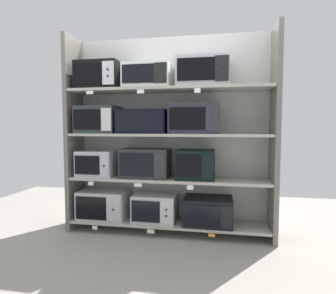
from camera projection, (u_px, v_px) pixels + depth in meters
The scene contains 29 objects.
ground at pixel (146, 279), 2.30m from camera, with size 6.24×6.00×0.02m, color gray.
back_panel at pixel (171, 134), 3.42m from camera, with size 2.44×0.04×2.29m, color #B2B2AD.
upright_left at pixel (74, 134), 3.41m from camera, with size 0.05×0.41×2.29m, color #68645B.
upright_right at pixel (275, 135), 3.00m from camera, with size 0.05×0.41×2.29m, color #68645B.
shelf_0 at pixel (168, 222), 3.28m from camera, with size 2.24×0.41×0.03m, color #ADA899.
microwave_0 at pixel (104, 204), 3.40m from camera, with size 0.57×0.42×0.33m.
microwave_1 at pixel (155, 207), 3.29m from camera, with size 0.49×0.37×0.31m.
microwave_2 at pixel (208, 211), 3.18m from camera, with size 0.54×0.43×0.30m.
price_tag_0 at pixel (95, 228), 3.22m from camera, with size 0.06×0.00×0.04m, color beige.
price_tag_1 at pixel (151, 231), 3.10m from camera, with size 0.08×0.00×0.04m, color beige.
price_tag_2 at pixel (212, 235), 2.98m from camera, with size 0.07×0.00×0.04m, color orange.
shelf_1 at pixel (168, 179), 3.24m from camera, with size 2.24×0.41×0.03m, color #ADA899.
microwave_3 at pixel (98, 163), 3.38m from camera, with size 0.43×0.40×0.30m.
microwave_4 at pixel (146, 163), 3.27m from camera, with size 0.55×0.35×0.33m.
microwave_5 at pixel (196, 164), 3.17m from camera, with size 0.42×0.35×0.32m.
price_tag_3 at pixel (91, 183), 3.19m from camera, with size 0.06×0.00×0.04m, color white.
price_tag_4 at pixel (138, 185), 3.09m from camera, with size 0.09×0.00×0.04m, color white.
price_tag_5 at pixel (190, 188), 2.99m from camera, with size 0.07×0.00×0.05m, color white.
shelf_2 at pixel (168, 135), 3.20m from camera, with size 2.24×0.41×0.03m, color #ADA899.
microwave_6 at pixel (99, 120), 3.33m from camera, with size 0.47×0.41×0.31m.
microwave_7 at pixel (144, 122), 3.24m from camera, with size 0.55×0.42×0.27m.
microwave_8 at pixel (195, 119), 3.13m from camera, with size 0.55×0.37×0.33m.
shelf_3 at pixel (168, 90), 3.17m from camera, with size 2.24×0.41×0.03m, color #ADA899.
microwave_9 at pixel (100, 76), 3.30m from camera, with size 0.50×0.37×0.32m.
microwave_10 at pixel (148, 77), 3.19m from camera, with size 0.52×0.43×0.27m.
microwave_11 at pixel (203, 72), 3.08m from camera, with size 0.56×0.40×0.32m.
price_tag_6 at pixel (90, 92), 3.12m from camera, with size 0.08×0.00×0.04m, color white.
price_tag_7 at pixel (141, 91), 3.01m from camera, with size 0.08×0.00×0.04m, color white.
price_tag_8 at pixel (197, 90), 2.90m from camera, with size 0.06×0.00×0.05m, color white.
Camera 1 is at (0.58, -3.15, 1.23)m, focal length 30.22 mm.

